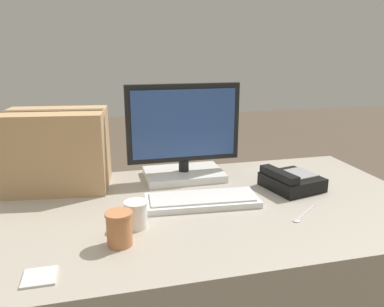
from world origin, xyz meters
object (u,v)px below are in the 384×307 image
desk_phone (291,181)px  paper_cup_right (136,214)px  paper_cup_left (119,228)px  sticky_note_pad (40,277)px  cardboard_box (57,150)px  monitor (184,140)px  keyboard (202,200)px  spoon (302,216)px

desk_phone → paper_cup_right: (-0.64, -0.19, 0.01)m
paper_cup_left → sticky_note_pad: (-0.20, -0.12, -0.05)m
cardboard_box → monitor: bearing=-1.3°
sticky_note_pad → cardboard_box: bearing=90.5°
desk_phone → paper_cup_left: bearing=-170.3°
keyboard → monitor: bearing=94.8°
desk_phone → paper_cup_right: 0.67m
monitor → spoon: monitor is taller
paper_cup_right → sticky_note_pad: bearing=-140.2°
desk_phone → cardboard_box: size_ratio=0.57×
keyboard → cardboard_box: bearing=154.1°
keyboard → paper_cup_left: 0.39m
keyboard → cardboard_box: size_ratio=1.01×
paper_cup_right → sticky_note_pad: 0.34m
keyboard → sticky_note_pad: 0.62m
monitor → paper_cup_left: 0.61m
paper_cup_left → monitor: bearing=59.6°
spoon → cardboard_box: size_ratio=0.35×
keyboard → spoon: (0.30, -0.19, -0.01)m
spoon → cardboard_box: 0.97m
cardboard_box → sticky_note_pad: 0.67m
monitor → desk_phone: size_ratio=2.02×
paper_cup_right → spoon: (0.55, -0.05, -0.04)m
monitor → spoon: 0.59m
sticky_note_pad → keyboard: bearing=34.4°
sticky_note_pad → monitor: bearing=51.4°
keyboard → desk_phone: size_ratio=1.76×
paper_cup_right → cardboard_box: 0.52m
spoon → cardboard_box: (-0.82, 0.49, 0.16)m
paper_cup_left → spoon: bearing=4.2°
monitor → keyboard: bearing=-89.5°
paper_cup_left → sticky_note_pad: 0.24m
paper_cup_left → spoon: (0.61, 0.04, -0.05)m
keyboard → sticky_note_pad: keyboard is taller
monitor → paper_cup_right: 0.50m
paper_cup_left → sticky_note_pad: bearing=-149.9°
spoon → sticky_note_pad: (-0.81, -0.16, 0.00)m
keyboard → desk_phone: 0.39m
cardboard_box → paper_cup_left: bearing=-68.6°
monitor → sticky_note_pad: bearing=-128.6°
spoon → sticky_note_pad: bearing=-26.0°
paper_cup_right → keyboard: bearing=27.9°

